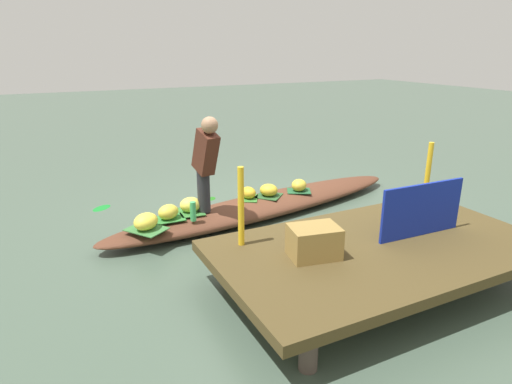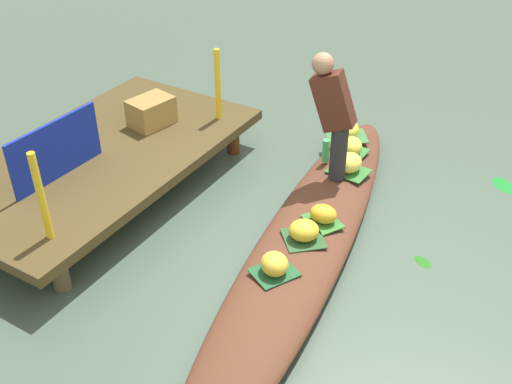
{
  "view_description": "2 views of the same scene",
  "coord_description": "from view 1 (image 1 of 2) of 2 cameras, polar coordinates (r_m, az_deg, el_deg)",
  "views": [
    {
      "loc": [
        2.7,
        5.12,
        2.24
      ],
      "look_at": [
        0.37,
        0.45,
        0.5
      ],
      "focal_mm": 30.79,
      "sensor_mm": 36.0,
      "label": 1
    },
    {
      "loc": [
        -3.71,
        -1.74,
        3.43
      ],
      "look_at": [
        0.25,
        0.63,
        0.3
      ],
      "focal_mm": 42.72,
      "sensor_mm": 36.0,
      "label": 2
    }
  ],
  "objects": [
    {
      "name": "banana_bunch_1",
      "position": [
        6.38,
        5.61,
        0.89
      ],
      "size": [
        0.32,
        0.32,
        0.18
      ],
      "primitive_type": "ellipsoid",
      "rotation": [
        0.0,
        0.0,
        0.82
      ],
      "color": "gold",
      "rests_on": "vendor_boat"
    },
    {
      "name": "leaf_mat_2",
      "position": [
        5.21,
        -14.04,
        -4.7
      ],
      "size": [
        0.51,
        0.54,
        0.01
      ],
      "primitive_type": "cube",
      "rotation": [
        0.0,
        0.0,
        2.17
      ],
      "color": "#39743A",
      "rests_on": "vendor_boat"
    },
    {
      "name": "banana_bunch_2",
      "position": [
        5.17,
        -14.12,
        -3.73
      ],
      "size": [
        0.4,
        0.39,
        0.19
      ],
      "primitive_type": "ellipsoid",
      "rotation": [
        0.0,
        0.0,
        3.83
      ],
      "color": "yellow",
      "rests_on": "vendor_boat"
    },
    {
      "name": "banana_bunch_3",
      "position": [
        6.04,
        -0.99,
        -0.09
      ],
      "size": [
        0.21,
        0.25,
        0.16
      ],
      "primitive_type": "ellipsoid",
      "rotation": [
        0.0,
        0.0,
        4.8
      ],
      "color": "gold",
      "rests_on": "vendor_boat"
    },
    {
      "name": "banana_bunch_5",
      "position": [
        5.42,
        -11.33,
        -2.56
      ],
      "size": [
        0.33,
        0.3,
        0.18
      ],
      "primitive_type": "ellipsoid",
      "rotation": [
        0.0,
        0.0,
        3.58
      ],
      "color": "yellow",
      "rests_on": "vendor_boat"
    },
    {
      "name": "banana_bunch_0",
      "position": [
        6.14,
        1.66,
        0.25
      ],
      "size": [
        0.34,
        0.34,
        0.17
      ],
      "primitive_type": "ellipsoid",
      "rotation": [
        0.0,
        0.0,
        3.76
      ],
      "color": "gold",
      "rests_on": "vendor_boat"
    },
    {
      "name": "market_banner",
      "position": [
        4.65,
        20.76,
        -2.18
      ],
      "size": [
        1.0,
        0.06,
        0.54
      ],
      "primitive_type": "cube",
      "rotation": [
        0.0,
        0.0,
        -0.03
      ],
      "color": "#1327A0",
      "rests_on": "dock_platform"
    },
    {
      "name": "produce_crate",
      "position": [
        4.0,
        7.55,
        -6.44
      ],
      "size": [
        0.49,
        0.4,
        0.29
      ],
      "primitive_type": "cube",
      "rotation": [
        0.0,
        0.0,
        -0.19
      ],
      "color": "olive",
      "rests_on": "dock_platform"
    },
    {
      "name": "leaf_mat_4",
      "position": [
        5.64,
        -8.46,
        -2.54
      ],
      "size": [
        0.33,
        0.4,
        0.01
      ],
      "primitive_type": "cube",
      "rotation": [
        0.0,
        0.0,
        1.49
      ],
      "color": "#337331",
      "rests_on": "vendor_boat"
    },
    {
      "name": "leaf_mat_0",
      "position": [
        6.17,
        1.66,
        -0.49
      ],
      "size": [
        0.47,
        0.47,
        0.01
      ],
      "primitive_type": "cube",
      "rotation": [
        0.0,
        0.0,
        2.32
      ],
      "color": "#295128",
      "rests_on": "vendor_boat"
    },
    {
      "name": "leaf_mat_5",
      "position": [
        5.45,
        -11.27,
        -3.44
      ],
      "size": [
        0.38,
        0.29,
        0.01
      ],
      "primitive_type": "cube",
      "rotation": [
        0.0,
        0.0,
        3.11
      ],
      "color": "#307A33",
      "rests_on": "vendor_boat"
    },
    {
      "name": "leaf_mat_1",
      "position": [
        6.4,
        5.58,
        0.15
      ],
      "size": [
        0.43,
        0.4,
        0.01
      ],
      "primitive_type": "cube",
      "rotation": [
        0.0,
        0.0,
        2.65
      ],
      "color": "#215530",
      "rests_on": "vendor_boat"
    },
    {
      "name": "canal_water",
      "position": [
        6.2,
        1.18,
        -2.76
      ],
      "size": [
        40.0,
        40.0,
        0.0
      ],
      "primitive_type": "plane",
      "color": "#445748",
      "rests_on": "ground"
    },
    {
      "name": "railing_post_east",
      "position": [
        4.11,
        -1.96,
        -1.93
      ],
      "size": [
        0.06,
        0.06,
        0.77
      ],
      "primitive_type": "cylinder",
      "color": "yellow",
      "rests_on": "dock_platform"
    },
    {
      "name": "drifting_plant_1",
      "position": [
        6.82,
        -5.77,
        -0.83
      ],
      "size": [
        0.19,
        0.21,
        0.01
      ],
      "primitive_type": "ellipsoid",
      "rotation": [
        0.0,
        0.0,
        1.0
      ],
      "color": "#1F6718",
      "rests_on": "ground"
    },
    {
      "name": "railing_post_west",
      "position": [
        5.5,
        21.4,
        2.08
      ],
      "size": [
        0.06,
        0.06,
        0.77
      ],
      "primitive_type": "cylinder",
      "color": "yellow",
      "rests_on": "dock_platform"
    },
    {
      "name": "banana_bunch_4",
      "position": [
        5.61,
        -8.5,
        -1.64
      ],
      "size": [
        0.28,
        0.24,
        0.19
      ],
      "primitive_type": "ellipsoid",
      "rotation": [
        0.0,
        0.0,
        3.09
      ],
      "color": "#F9E453",
      "rests_on": "vendor_boat"
    },
    {
      "name": "leaf_mat_3",
      "position": [
        6.07,
        -0.98,
        -0.81
      ],
      "size": [
        0.38,
        0.41,
        0.01
      ],
      "primitive_type": "cube",
      "rotation": [
        0.0,
        0.0,
        1.06
      ],
      "color": "#35762C",
      "rests_on": "vendor_boat"
    },
    {
      "name": "vendor_person",
      "position": [
        5.36,
        -6.56,
        4.22
      ],
      "size": [
        0.24,
        0.46,
        1.23
      ],
      "color": "#28282D",
      "rests_on": "vendor_boat"
    },
    {
      "name": "vendor_boat",
      "position": [
        6.16,
        1.19,
        -1.73
      ],
      "size": [
        4.82,
        1.49,
        0.24
      ],
      "primitive_type": "ellipsoid",
      "rotation": [
        0.0,
        0.0,
        0.15
      ],
      "color": "#573120",
      "rests_on": "ground"
    },
    {
      "name": "dock_platform",
      "position": [
        4.44,
        15.81,
        -7.26
      ],
      "size": [
        3.2,
        1.8,
        0.43
      ],
      "color": "#4A3C1F",
      "rests_on": "ground"
    },
    {
      "name": "drifting_plant_0",
      "position": [
        6.77,
        -19.42,
        -1.96
      ],
      "size": [
        0.36,
        0.35,
        0.01
      ],
      "primitive_type": "ellipsoid",
      "rotation": [
        0.0,
        0.0,
        0.73
      ],
      "color": "#177E29",
      "rests_on": "ground"
    },
    {
      "name": "water_bottle",
      "position": [
        5.32,
        -8.18,
        -2.5
      ],
      "size": [
        0.07,
        0.07,
        0.24
      ],
      "primitive_type": "cylinder",
      "color": "#42B664",
      "rests_on": "vendor_boat"
    }
  ]
}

